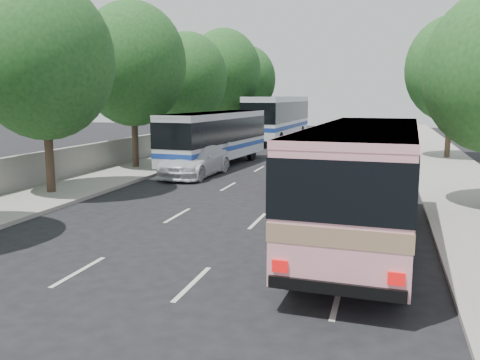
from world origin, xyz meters
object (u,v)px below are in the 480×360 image
(tour_coach_front, at_px, (216,134))
(tour_coach_rear, at_px, (278,115))
(white_pickup, at_px, (196,160))
(pink_bus, at_px, (365,172))
(pink_taxi, at_px, (292,172))

(tour_coach_front, xyz_separation_m, tour_coach_rear, (0.15, 17.34, 0.53))
(white_pickup, height_order, tour_coach_front, tour_coach_front)
(pink_bus, height_order, pink_taxi, pink_bus)
(pink_bus, relative_size, white_pickup, 1.89)
(pink_taxi, bearing_deg, tour_coach_rear, 99.74)
(pink_taxi, distance_m, white_pickup, 5.96)
(white_pickup, relative_size, tour_coach_front, 0.51)
(pink_bus, xyz_separation_m, pink_taxi, (-3.50, 8.24, -1.34))
(pink_taxi, relative_size, tour_coach_front, 0.40)
(white_pickup, height_order, tour_coach_rear, tour_coach_rear)
(pink_taxi, height_order, tour_coach_front, tour_coach_front)
(white_pickup, bearing_deg, tour_coach_front, 95.21)
(white_pickup, bearing_deg, pink_taxi, -19.81)
(pink_bus, xyz_separation_m, tour_coach_front, (-9.15, 14.29, -0.16))
(tour_coach_rear, bearing_deg, tour_coach_front, -88.42)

